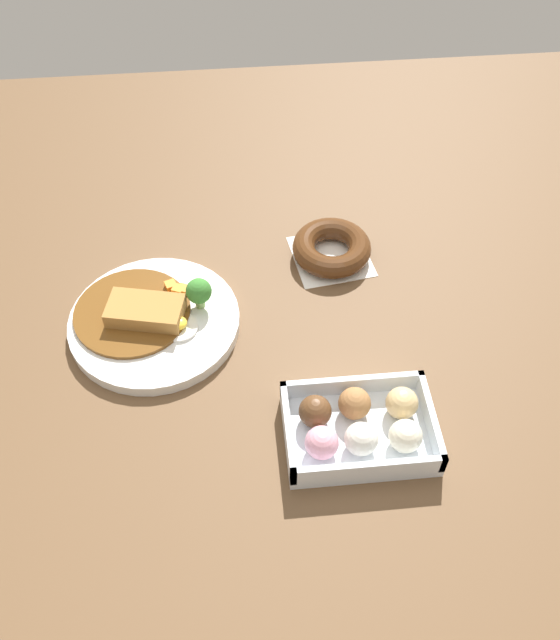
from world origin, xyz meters
TOP-DOWN VIEW (x-y plane):
  - ground_plane at (0.00, 0.00)m, footprint 1.60×1.60m
  - curry_plate at (0.09, -0.10)m, footprint 0.25×0.25m
  - donut_box at (-0.17, 0.12)m, footprint 0.19×0.13m
  - chocolate_ring_donut at (-0.19, -0.21)m, footprint 0.13×0.13m

SIDE VIEW (x-z plane):
  - ground_plane at x=0.00m, z-range 0.00..0.00m
  - curry_plate at x=0.09m, z-range -0.02..0.05m
  - chocolate_ring_donut at x=-0.19m, z-range 0.00..0.04m
  - donut_box at x=-0.17m, z-range 0.00..0.05m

